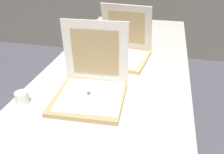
% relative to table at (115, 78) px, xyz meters
% --- Properties ---
extents(table, '(0.85, 2.39, 0.76)m').
position_rel_table_xyz_m(table, '(0.00, 0.00, 0.00)').
color(table, beige).
rests_on(table, ground).
extents(pizza_box_front, '(0.35, 0.35, 0.35)m').
position_rel_table_xyz_m(pizza_box_front, '(-0.06, -0.29, 0.10)').
color(pizza_box_front, tan).
rests_on(pizza_box_front, table).
extents(pizza_box_middle, '(0.37, 0.37, 0.34)m').
position_rel_table_xyz_m(pizza_box_middle, '(0.00, 0.20, 0.10)').
color(pizza_box_middle, tan).
rests_on(pizza_box_middle, table).
extents(cup_white_far, '(0.06, 0.06, 0.06)m').
position_rel_table_xyz_m(cup_white_far, '(-0.24, 0.40, 0.08)').
color(cup_white_far, white).
rests_on(cup_white_far, table).
extents(cup_white_near_left, '(0.06, 0.06, 0.06)m').
position_rel_table_xyz_m(cup_white_near_left, '(-0.36, -0.42, 0.08)').
color(cup_white_near_left, white).
rests_on(cup_white_near_left, table).
extents(cup_white_mid, '(0.06, 0.06, 0.06)m').
position_rel_table_xyz_m(cup_white_mid, '(-0.27, 0.09, 0.08)').
color(cup_white_mid, white).
rests_on(cup_white_mid, table).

